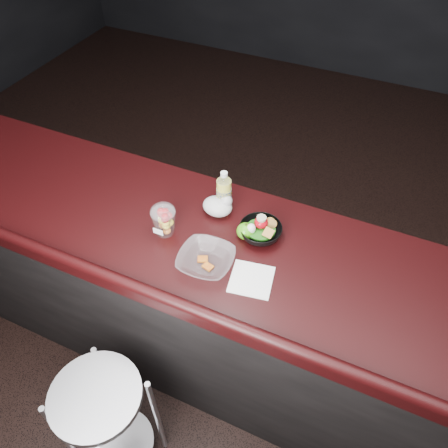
{
  "coord_description": "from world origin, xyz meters",
  "views": [
    {
      "loc": [
        0.41,
        -0.79,
        2.37
      ],
      "look_at": [
        -0.1,
        0.32,
        1.1
      ],
      "focal_mm": 35.0,
      "sensor_mm": 36.0,
      "label": 1
    }
  ],
  "objects_px": {
    "snack_bowl": "(260,230)",
    "takeout_bowl": "(206,260)",
    "stool_left": "(105,415)",
    "lemonade_bottle": "(224,194)",
    "green_apple": "(246,231)",
    "fruit_cup": "(164,219)"
  },
  "relations": [
    {
      "from": "stool_left",
      "to": "snack_bowl",
      "type": "height_order",
      "value": "snack_bowl"
    },
    {
      "from": "fruit_cup",
      "to": "snack_bowl",
      "type": "distance_m",
      "value": 0.4
    },
    {
      "from": "fruit_cup",
      "to": "takeout_bowl",
      "type": "height_order",
      "value": "fruit_cup"
    },
    {
      "from": "snack_bowl",
      "to": "takeout_bowl",
      "type": "height_order",
      "value": "snack_bowl"
    },
    {
      "from": "fruit_cup",
      "to": "lemonade_bottle",
      "type": "bearing_deg",
      "value": 54.94
    },
    {
      "from": "fruit_cup",
      "to": "takeout_bowl",
      "type": "distance_m",
      "value": 0.25
    },
    {
      "from": "green_apple",
      "to": "takeout_bowl",
      "type": "distance_m",
      "value": 0.22
    },
    {
      "from": "green_apple",
      "to": "takeout_bowl",
      "type": "xyz_separation_m",
      "value": [
        -0.09,
        -0.2,
        -0.01
      ]
    },
    {
      "from": "lemonade_bottle",
      "to": "fruit_cup",
      "type": "xyz_separation_m",
      "value": [
        -0.17,
        -0.24,
        -0.01
      ]
    },
    {
      "from": "green_apple",
      "to": "stool_left",
      "type": "bearing_deg",
      "value": -112.38
    },
    {
      "from": "stool_left",
      "to": "lemonade_bottle",
      "type": "relative_size",
      "value": 3.63
    },
    {
      "from": "lemonade_bottle",
      "to": "snack_bowl",
      "type": "height_order",
      "value": "lemonade_bottle"
    },
    {
      "from": "snack_bowl",
      "to": "takeout_bowl",
      "type": "xyz_separation_m",
      "value": [
        -0.14,
        -0.23,
        -0.01
      ]
    },
    {
      "from": "stool_left",
      "to": "fruit_cup",
      "type": "bearing_deg",
      "value": 91.34
    },
    {
      "from": "stool_left",
      "to": "takeout_bowl",
      "type": "bearing_deg",
      "value": 67.87
    },
    {
      "from": "fruit_cup",
      "to": "green_apple",
      "type": "relative_size",
      "value": 1.88
    },
    {
      "from": "lemonade_bottle",
      "to": "green_apple",
      "type": "distance_m",
      "value": 0.2
    },
    {
      "from": "stool_left",
      "to": "lemonade_bottle",
      "type": "bearing_deg",
      "value": 80.07
    },
    {
      "from": "snack_bowl",
      "to": "takeout_bowl",
      "type": "distance_m",
      "value": 0.27
    },
    {
      "from": "stool_left",
      "to": "lemonade_bottle",
      "type": "xyz_separation_m",
      "value": [
        0.15,
        0.86,
        0.57
      ]
    },
    {
      "from": "stool_left",
      "to": "snack_bowl",
      "type": "relative_size",
      "value": 3.33
    },
    {
      "from": "green_apple",
      "to": "fruit_cup",
      "type": "bearing_deg",
      "value": -160.45
    }
  ]
}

